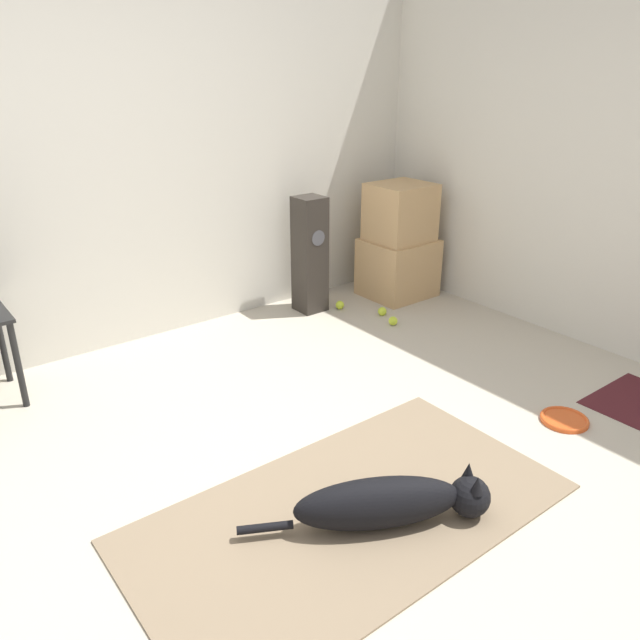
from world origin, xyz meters
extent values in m
plane|color=#BCB29E|center=(0.00, 0.00, 0.00)|extent=(12.00, 12.00, 0.00)
cube|color=beige|center=(0.00, 2.10, 1.27)|extent=(8.00, 0.06, 2.55)
cube|color=#847056|center=(0.17, -0.20, 0.01)|extent=(1.89, 1.02, 0.01)
ellipsoid|color=black|center=(0.21, -0.33, 0.12)|extent=(0.71, 0.50, 0.22)
sphere|color=black|center=(0.56, -0.52, 0.10)|extent=(0.17, 0.17, 0.17)
cone|color=black|center=(0.59, -0.48, 0.20)|extent=(0.06, 0.06, 0.08)
cone|color=black|center=(0.54, -0.57, 0.20)|extent=(0.06, 0.06, 0.08)
cylinder|color=black|center=(-0.20, -0.11, 0.06)|extent=(0.22, 0.14, 0.04)
cylinder|color=#DB511E|center=(1.56, -0.35, 0.01)|extent=(0.25, 0.25, 0.02)
torus|color=#DB511E|center=(1.56, -0.35, 0.02)|extent=(0.25, 0.25, 0.02)
cube|color=tan|center=(2.21, 1.61, 0.23)|extent=(0.52, 0.48, 0.46)
cube|color=tan|center=(2.20, 1.61, 0.69)|extent=(0.46, 0.41, 0.45)
cube|color=#2D2823|center=(1.45, 1.78, 0.44)|extent=(0.21, 0.21, 0.88)
cylinder|color=#4C4C51|center=(1.45, 1.68, 0.59)|extent=(0.11, 0.00, 0.11)
cylinder|color=black|center=(-0.69, 1.60, 0.26)|extent=(0.04, 0.04, 0.51)
cylinder|color=black|center=(-0.69, 1.97, 0.26)|extent=(0.04, 0.04, 0.51)
sphere|color=#C6E033|center=(1.74, 1.17, 0.03)|extent=(0.07, 0.07, 0.07)
sphere|color=#C6E033|center=(1.63, 1.65, 0.03)|extent=(0.07, 0.07, 0.07)
sphere|color=#C6E033|center=(1.80, 1.35, 0.03)|extent=(0.07, 0.07, 0.07)
camera|label=1|loc=(-1.24, -1.82, 1.81)|focal=35.00mm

